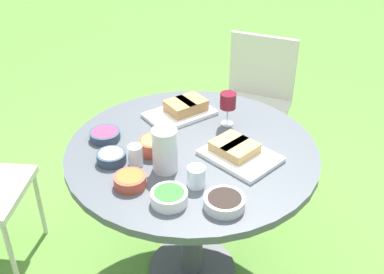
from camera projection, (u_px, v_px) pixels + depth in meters
name	position (u px, v px, depth m)	size (l,w,h in m)	color
ground_plane	(192.00, 269.00, 2.57)	(40.00, 40.00, 0.00)	#5B8C38
dining_table	(192.00, 170.00, 2.22)	(1.14, 1.14, 0.78)	#4C4C51
chair_near_left	(256.00, 94.00, 3.15)	(0.52, 0.51, 0.89)	beige
water_pitcher	(164.00, 150.00, 1.98)	(0.11, 0.11, 0.19)	silver
wine_glass	(228.00, 102.00, 2.27)	(0.08, 0.08, 0.17)	silver
platter_bread_main	(237.00, 152.00, 2.09)	(0.35, 0.29, 0.06)	white
platter_charcuterie	(183.00, 109.00, 2.40)	(0.30, 0.38, 0.07)	white
bowl_fries	(154.00, 145.00, 2.11)	(0.13, 0.13, 0.07)	#B74733
bowl_salad	(169.00, 197.00, 1.83)	(0.14, 0.14, 0.05)	white
bowl_olives	(224.00, 202.00, 1.81)	(0.16, 0.16, 0.04)	silver
bowl_dip_red	(105.00, 135.00, 2.22)	(0.14, 0.14, 0.04)	#334256
bowl_dip_cream	(111.00, 157.00, 2.06)	(0.13, 0.13, 0.04)	#334256
bowl_roasted_veg	(130.00, 180.00, 1.92)	(0.13, 0.13, 0.05)	#B74733
cup_water_near	(196.00, 177.00, 1.91)	(0.07, 0.07, 0.09)	silver
cup_water_far	(135.00, 156.00, 2.03)	(0.06, 0.06, 0.09)	silver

